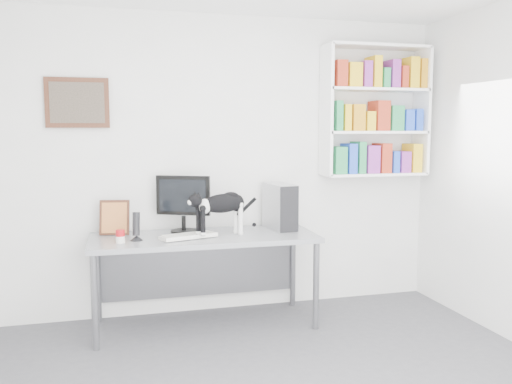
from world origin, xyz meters
TOP-DOWN VIEW (x-y plane):
  - room at (0.00, 0.00)m, footprint 4.01×4.01m
  - bookshelf at (1.40, 1.85)m, footprint 1.03×0.28m
  - wall_art at (-1.30, 1.97)m, footprint 0.52×0.04m
  - desk at (-0.30, 1.59)m, footprint 1.90×0.76m
  - monitor at (-0.45, 1.77)m, footprint 0.53×0.41m
  - keyboard at (-0.44, 1.51)m, footprint 0.49×0.30m
  - pc_tower at (0.41, 1.71)m, footprint 0.22×0.43m
  - speaker at (-0.86, 1.52)m, footprint 0.13×0.13m
  - leaning_print at (-1.03, 1.81)m, footprint 0.26×0.14m
  - soup_can at (-0.99, 1.46)m, footprint 0.07×0.07m
  - cat at (-0.16, 1.52)m, footprint 0.62×0.38m

SIDE VIEW (x-z plane):
  - desk at x=-0.30m, z-range 0.00..0.79m
  - keyboard at x=-0.44m, z-range 0.79..0.82m
  - soup_can at x=-0.99m, z-range 0.79..0.89m
  - speaker at x=-0.86m, z-range 0.79..1.03m
  - leaning_print at x=-1.03m, z-range 0.79..1.09m
  - cat at x=-0.16m, z-range 0.79..1.16m
  - pc_tower at x=0.41m, z-range 0.79..1.20m
  - monitor at x=-0.45m, z-range 0.79..1.29m
  - room at x=0.00m, z-range 0.00..2.70m
  - bookshelf at x=1.40m, z-range 1.23..2.47m
  - wall_art at x=-1.30m, z-range 1.69..2.11m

